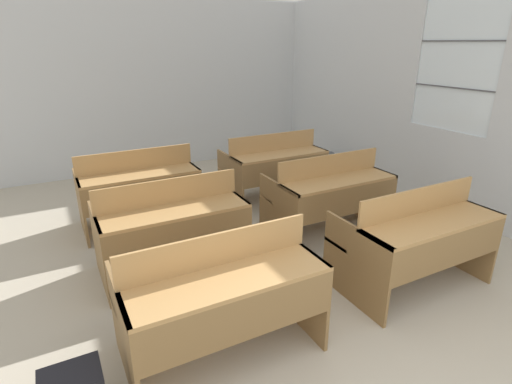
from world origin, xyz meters
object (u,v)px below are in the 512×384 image
at_px(bench_second_left, 172,225).
at_px(bench_second_right, 329,193).
at_px(bench_front_right, 416,236).
at_px(bench_third_left, 139,187).
at_px(bench_third_right, 274,165).
at_px(wastepaper_bin, 325,162).
at_px(bench_front_left, 221,294).

xyz_separation_m(bench_second_left, bench_second_right, (1.82, -0.02, 0.00)).
distance_m(bench_front_right, bench_third_left, 3.07).
bearing_deg(bench_third_right, wastepaper_bin, 26.10).
distance_m(bench_front_left, bench_third_left, 2.42).
distance_m(bench_second_left, bench_third_left, 1.20).
bearing_deg(bench_third_right, bench_second_left, -146.29).
height_order(bench_second_left, wastepaper_bin, bench_second_left).
xyz_separation_m(bench_second_right, bench_third_left, (-1.86, 1.22, 0.00)).
height_order(bench_second_left, bench_second_right, same).
distance_m(bench_second_right, bench_third_left, 2.22).
xyz_separation_m(bench_second_right, bench_third_right, (-0.01, 1.23, 0.00)).
distance_m(bench_second_right, bench_third_right, 1.23).
bearing_deg(bench_front_right, bench_second_right, 90.46).
xyz_separation_m(bench_front_left, bench_front_right, (1.85, -0.01, 0.00)).
distance_m(bench_front_right, bench_third_right, 2.45).
bearing_deg(wastepaper_bin, bench_front_left, -136.26).
bearing_deg(bench_front_right, bench_third_left, 127.46).
height_order(bench_front_right, bench_second_left, same).
bearing_deg(bench_second_left, bench_third_right, 33.71).
bearing_deg(bench_second_left, bench_front_right, -34.05).
bearing_deg(bench_second_right, bench_front_right, -89.54).
distance_m(bench_second_left, wastepaper_bin, 3.80).
xyz_separation_m(bench_front_right, bench_second_right, (-0.01, 1.22, 0.00)).
distance_m(bench_front_right, wastepaper_bin, 3.48).
height_order(bench_front_left, bench_second_left, same).
bearing_deg(bench_third_right, bench_third_left, -179.73).
relative_size(bench_second_right, bench_third_right, 1.00).
height_order(bench_front_left, bench_third_left, same).
height_order(bench_front_right, bench_second_right, same).
xyz_separation_m(bench_second_left, wastepaper_bin, (3.26, 1.92, -0.33)).
distance_m(bench_front_left, bench_second_right, 2.20).
xyz_separation_m(bench_third_right, wastepaper_bin, (1.44, 0.71, -0.33)).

